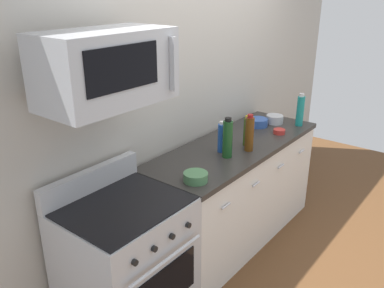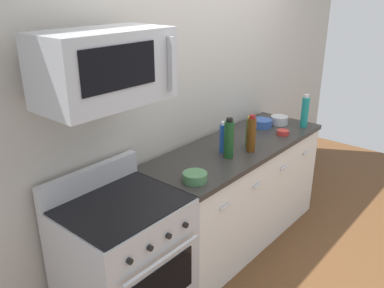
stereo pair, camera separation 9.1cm
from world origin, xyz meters
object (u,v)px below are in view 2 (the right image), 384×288
at_px(bottle_wine_amber, 251,134).
at_px(bowl_green_glaze, 195,177).
at_px(bottle_wine_green, 229,139).
at_px(bottle_sparkling_teal, 305,112).
at_px(microwave, 105,67).
at_px(bottle_soda_blue, 224,138).
at_px(bowl_red_small, 283,132).
at_px(bowl_steel_prep, 280,120).
at_px(range_oven, 125,263).
at_px(bowl_blue_mixing, 262,123).
at_px(bottle_olive_oil, 249,132).

xyz_separation_m(bottle_wine_amber, bowl_green_glaze, (-0.70, 0.00, -0.11)).
relative_size(bottle_wine_green, bottle_sparkling_teal, 1.02).
relative_size(microwave, bottle_wine_amber, 2.46).
distance_m(microwave, bottle_soda_blue, 1.28).
bearing_deg(bowl_red_small, bowl_steel_prep, 34.97).
height_order(range_oven, bowl_green_glaze, range_oven).
bearing_deg(bottle_wine_amber, bowl_blue_mixing, 22.78).
bearing_deg(bowl_green_glaze, range_oven, 162.93).
distance_m(bowl_blue_mixing, bowl_red_small, 0.26).
distance_m(bottle_wine_amber, bottle_soda_blue, 0.22).
xyz_separation_m(bottle_olive_oil, bottle_soda_blue, (-0.25, 0.08, -0.00)).
bearing_deg(bowl_steel_prep, bowl_blue_mixing, 154.54).
height_order(bowl_blue_mixing, bowl_red_small, bowl_blue_mixing).
bearing_deg(range_oven, bowl_steel_prep, -0.21).
distance_m(bottle_wine_green, bowl_blue_mixing, 0.81).
height_order(microwave, bottle_wine_amber, microwave).
bearing_deg(microwave, bottle_soda_blue, -2.75).
bearing_deg(microwave, bottle_wine_green, -7.99).
bearing_deg(range_oven, bowl_green_glaze, -17.07).
relative_size(bottle_wine_amber, bottle_soda_blue, 1.19).
bearing_deg(bottle_wine_green, bottle_olive_oil, 1.60).
xyz_separation_m(bottle_wine_amber, bottle_soda_blue, (-0.16, 0.16, -0.02)).
relative_size(bottle_wine_amber, bowl_red_small, 2.85).
distance_m(bowl_red_small, bowl_green_glaze, 1.21).
bearing_deg(bottle_sparkling_teal, range_oven, 173.93).
relative_size(range_oven, bowl_steel_prep, 6.59).
distance_m(range_oven, bowl_blue_mixing, 1.86).
bearing_deg(range_oven, bottle_sparkling_teal, -6.07).
distance_m(bottle_sparkling_teal, bowl_green_glaze, 1.53).
relative_size(range_oven, bottle_sparkling_teal, 3.44).
xyz_separation_m(bowl_blue_mixing, bowl_steel_prep, (0.18, -0.09, 0.00)).
bearing_deg(bottle_olive_oil, bowl_blue_mixing, 19.01).
relative_size(range_oven, microwave, 1.44).
distance_m(bottle_wine_amber, bowl_red_small, 0.52).
xyz_separation_m(bottle_sparkling_teal, bowl_green_glaze, (-1.53, 0.06, -0.11)).
distance_m(bowl_steel_prep, bowl_green_glaze, 1.45).
bearing_deg(microwave, bottle_sparkling_teal, -7.30).
bearing_deg(bottle_sparkling_teal, bottle_wine_green, 173.36).
height_order(bottle_olive_oil, bowl_green_glaze, bottle_olive_oil).
bearing_deg(bottle_olive_oil, range_oven, 176.16).
bearing_deg(bottle_olive_oil, bowl_green_glaze, -174.68).
height_order(bottle_wine_green, bowl_green_glaze, bottle_wine_green).
height_order(microwave, bottle_sparkling_teal, microwave).
bearing_deg(bowl_red_small, bowl_blue_mixing, 76.63).
bearing_deg(bottle_soda_blue, bottle_wine_amber, -44.28).
relative_size(bottle_soda_blue, bowl_red_small, 2.39).
distance_m(bottle_olive_oil, bottle_sparkling_teal, 0.75).
distance_m(range_oven, bottle_sparkling_teal, 2.15).
distance_m(microwave, bottle_wine_green, 1.22).
relative_size(bowl_red_small, bowl_steel_prep, 0.65).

